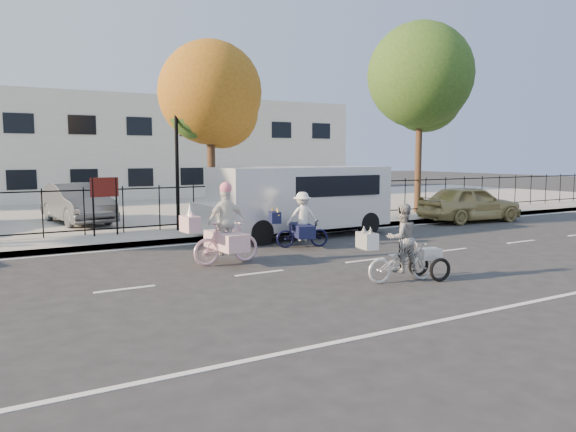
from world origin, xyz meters
TOP-DOWN VIEW (x-y plane):
  - ground at (0.00, 0.00)m, footprint 120.00×120.00m
  - road_markings at (0.00, 0.00)m, footprint 60.00×9.52m
  - curb at (0.00, 5.05)m, footprint 60.00×0.10m
  - sidewalk at (0.00, 6.10)m, footprint 60.00×2.20m
  - parking_lot at (0.00, 15.00)m, footprint 60.00×15.60m
  - iron_fence at (0.00, 7.20)m, footprint 58.00×0.06m
  - building at (0.00, 25.00)m, footprint 34.00×10.00m
  - lamppost at (0.50, 6.80)m, footprint 0.36×0.36m
  - street_sign at (-1.85, 6.80)m, footprint 0.85×0.06m
  - zebra_trike at (2.19, -2.23)m, footprint 1.91×0.93m
  - unicorn_bike at (-0.23, 1.38)m, footprint 1.98×1.38m
  - bull_bike at (2.68, 2.55)m, footprint 1.77×1.25m
  - white_van at (3.75, 4.50)m, footprint 6.39×2.28m
  - gold_sedan at (11.69, 4.43)m, footprint 4.42×2.11m
  - lot_car_c at (-2.01, 10.60)m, footprint 2.08×4.57m
  - lot_car_d at (7.21, 11.11)m, footprint 1.75×4.33m
  - tree_mid at (2.06, 7.36)m, footprint 3.60×3.58m
  - tree_east at (11.75, 7.36)m, footprint 4.53×4.53m

SIDE VIEW (x-z plane):
  - ground at x=0.00m, z-range 0.00..0.00m
  - road_markings at x=0.00m, z-range 0.00..0.01m
  - curb at x=0.00m, z-range 0.00..0.15m
  - sidewalk at x=0.00m, z-range 0.00..0.15m
  - parking_lot at x=0.00m, z-range 0.00..0.15m
  - zebra_trike at x=2.19m, z-range -0.19..1.45m
  - bull_bike at x=2.68m, z-range -0.16..1.43m
  - gold_sedan at x=11.69m, z-range 0.00..1.46m
  - unicorn_bike at x=-0.23m, z-range -0.26..1.74m
  - lot_car_c at x=-2.01m, z-range 0.15..1.60m
  - lot_car_d at x=7.21m, z-range 0.15..1.62m
  - iron_fence at x=0.00m, z-range 0.15..1.65m
  - white_van at x=3.75m, z-range 0.12..2.38m
  - street_sign at x=-1.85m, z-range 0.52..2.32m
  - building at x=0.00m, z-range 0.00..6.00m
  - lamppost at x=0.50m, z-range 0.95..5.28m
  - tree_mid at x=2.06m, z-range 1.31..7.87m
  - tree_east at x=11.75m, z-range 1.66..9.97m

